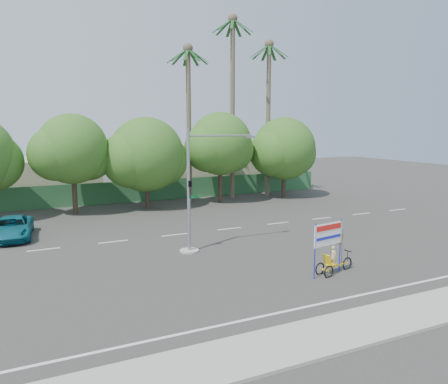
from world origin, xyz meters
name	(u,v)px	position (x,y,z in m)	size (l,w,h in m)	color
ground	(263,266)	(0.00, 0.00, 0.00)	(120.00, 120.00, 0.00)	#33302D
sidewalk_near	(369,324)	(0.00, -7.50, 0.06)	(50.00, 2.40, 0.12)	gray
fence	(148,191)	(0.00, 21.50, 1.00)	(38.00, 0.08, 2.00)	#336B3D
building_left	(30,180)	(-10.00, 26.00, 2.00)	(12.00, 8.00, 4.00)	beige
building_right	(206,174)	(8.00, 26.00, 1.80)	(14.00, 8.00, 3.60)	beige
tree_left	(72,152)	(-7.05, 18.00, 5.06)	(6.66, 5.60, 8.07)	#473828
tree_center	(146,157)	(-1.05, 18.00, 4.47)	(7.62, 6.40, 7.85)	#473828
tree_right	(220,146)	(5.95, 18.00, 5.24)	(6.90, 5.80, 8.36)	#473828
tree_far_right	(284,151)	(12.95, 18.00, 4.64)	(7.38, 6.20, 7.94)	#473828
palm_tall	(233,90)	(8.00, 19.50, 10.46)	(3.73, 3.79, 17.45)	#70604C
palm_mid	(268,102)	(12.00, 19.50, 9.40)	(3.73, 3.79, 15.45)	#70604C
palm_short	(189,106)	(3.50, 19.50, 8.86)	(3.73, 3.79, 14.45)	#70604C
traffic_signal	(194,201)	(-2.20, 3.98, 2.92)	(4.72, 1.10, 7.00)	gray
trike_billboard	(331,252)	(2.31, -2.51, 1.08)	(2.71, 0.86, 2.69)	black
pickup_truck	(12,228)	(-11.59, 11.58, 0.69)	(2.29, 4.97, 1.38)	#106273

